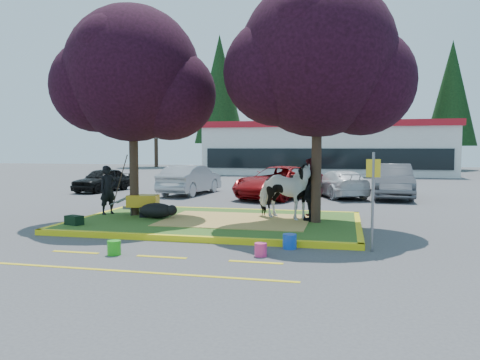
% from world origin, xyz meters
% --- Properties ---
extents(ground, '(90.00, 90.00, 0.00)m').
position_xyz_m(ground, '(0.00, 0.00, 0.00)').
color(ground, '#424244').
rests_on(ground, ground).
extents(median_island, '(8.00, 5.00, 0.15)m').
position_xyz_m(median_island, '(0.00, 0.00, 0.07)').
color(median_island, '#31581B').
rests_on(median_island, ground).
extents(curb_near, '(8.30, 0.16, 0.15)m').
position_xyz_m(curb_near, '(0.00, -2.58, 0.07)').
color(curb_near, yellow).
rests_on(curb_near, ground).
extents(curb_far, '(8.30, 0.16, 0.15)m').
position_xyz_m(curb_far, '(0.00, 2.58, 0.07)').
color(curb_far, yellow).
rests_on(curb_far, ground).
extents(curb_left, '(0.16, 5.30, 0.15)m').
position_xyz_m(curb_left, '(-4.08, 0.00, 0.07)').
color(curb_left, yellow).
rests_on(curb_left, ground).
extents(curb_right, '(0.16, 5.30, 0.15)m').
position_xyz_m(curb_right, '(4.08, 0.00, 0.07)').
color(curb_right, yellow).
rests_on(curb_right, ground).
extents(straw_bedding, '(4.20, 3.00, 0.01)m').
position_xyz_m(straw_bedding, '(0.60, 0.00, 0.15)').
color(straw_bedding, tan).
rests_on(straw_bedding, median_island).
extents(tree_purple_left, '(5.06, 4.20, 6.51)m').
position_xyz_m(tree_purple_left, '(-2.78, 0.38, 4.36)').
color(tree_purple_left, black).
rests_on(tree_purple_left, median_island).
extents(tree_purple_right, '(5.30, 4.40, 6.82)m').
position_xyz_m(tree_purple_right, '(2.92, 0.18, 4.56)').
color(tree_purple_right, black).
rests_on(tree_purple_right, median_island).
extents(fire_lane_stripe_a, '(1.10, 0.12, 0.01)m').
position_xyz_m(fire_lane_stripe_a, '(-2.00, -4.20, 0.00)').
color(fire_lane_stripe_a, yellow).
rests_on(fire_lane_stripe_a, ground).
extents(fire_lane_stripe_b, '(1.10, 0.12, 0.01)m').
position_xyz_m(fire_lane_stripe_b, '(0.00, -4.20, 0.00)').
color(fire_lane_stripe_b, yellow).
rests_on(fire_lane_stripe_b, ground).
extents(fire_lane_stripe_c, '(1.10, 0.12, 0.01)m').
position_xyz_m(fire_lane_stripe_c, '(2.00, -4.20, 0.00)').
color(fire_lane_stripe_c, yellow).
rests_on(fire_lane_stripe_c, ground).
extents(fire_lane_long, '(6.00, 0.10, 0.01)m').
position_xyz_m(fire_lane_long, '(0.00, -5.40, 0.00)').
color(fire_lane_long, yellow).
rests_on(fire_lane_long, ground).
extents(retail_building, '(20.40, 8.40, 4.40)m').
position_xyz_m(retail_building, '(2.00, 27.98, 2.25)').
color(retail_building, silver).
rests_on(retail_building, ground).
extents(treeline, '(46.58, 7.80, 14.63)m').
position_xyz_m(treeline, '(1.23, 37.61, 7.73)').
color(treeline, black).
rests_on(treeline, ground).
extents(cow, '(2.20, 1.67, 1.69)m').
position_xyz_m(cow, '(1.94, 0.47, 1.00)').
color(cow, white).
rests_on(cow, median_island).
extents(calf, '(1.17, 0.83, 0.46)m').
position_xyz_m(calf, '(-1.84, -0.10, 0.38)').
color(calf, black).
rests_on(calf, median_island).
extents(handler, '(0.61, 0.68, 1.55)m').
position_xyz_m(handler, '(-3.70, 0.37, 0.93)').
color(handler, black).
rests_on(handler, median_island).
extents(visitor_a, '(0.90, 1.04, 1.83)m').
position_xyz_m(visitor_a, '(2.72, 0.85, 1.07)').
color(visitor_a, '#411219').
rests_on(visitor_a, median_island).
extents(visitor_b, '(0.61, 0.88, 1.39)m').
position_xyz_m(visitor_b, '(2.74, 0.35, 0.84)').
color(visitor_b, black).
rests_on(visitor_b, median_island).
extents(wheelbarrow, '(1.69, 0.70, 0.64)m').
position_xyz_m(wheelbarrow, '(-2.51, 0.43, 0.59)').
color(wheelbarrow, black).
rests_on(wheelbarrow, median_island).
extents(gear_bag_dark, '(0.62, 0.50, 0.28)m').
position_xyz_m(gear_bag_dark, '(-2.20, 0.10, 0.29)').
color(gear_bag_dark, black).
rests_on(gear_bag_dark, median_island).
extents(gear_bag_green, '(0.55, 0.44, 0.25)m').
position_xyz_m(gear_bag_green, '(-3.58, -1.75, 0.28)').
color(gear_bag_green, black).
rests_on(gear_bag_green, median_island).
extents(sign_post, '(0.31, 0.08, 2.18)m').
position_xyz_m(sign_post, '(4.30, -2.70, 1.32)').
color(sign_post, slate).
rests_on(sign_post, ground).
extents(bucket_green, '(0.32, 0.32, 0.31)m').
position_xyz_m(bucket_green, '(-1.06, -4.24, 0.15)').
color(bucket_green, green).
rests_on(bucket_green, ground).
extents(bucket_pink, '(0.33, 0.33, 0.28)m').
position_xyz_m(bucket_pink, '(2.00, -3.67, 0.14)').
color(bucket_pink, '#EE3579').
rests_on(bucket_pink, ground).
extents(bucket_blue, '(0.38, 0.38, 0.34)m').
position_xyz_m(bucket_blue, '(2.51, -2.80, 0.17)').
color(bucket_blue, blue).
rests_on(bucket_blue, ground).
extents(car_black, '(2.03, 3.76, 1.21)m').
position_xyz_m(car_black, '(-8.58, 8.74, 0.61)').
color(car_black, black).
rests_on(car_black, ground).
extents(car_silver, '(2.01, 4.53, 1.44)m').
position_xyz_m(car_silver, '(-3.67, 8.42, 0.72)').
color(car_silver, '#9C9EA3').
rests_on(car_silver, ground).
extents(car_red, '(4.24, 5.68, 1.43)m').
position_xyz_m(car_red, '(0.82, 7.70, 0.72)').
color(car_red, maroon).
rests_on(car_red, ground).
extents(car_white, '(3.17, 4.54, 1.22)m').
position_xyz_m(car_white, '(3.40, 8.76, 0.61)').
color(car_white, silver).
rests_on(car_white, ground).
extents(car_grey, '(1.73, 4.70, 1.54)m').
position_xyz_m(car_grey, '(5.75, 8.84, 0.77)').
color(car_grey, '#525359').
rests_on(car_grey, ground).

